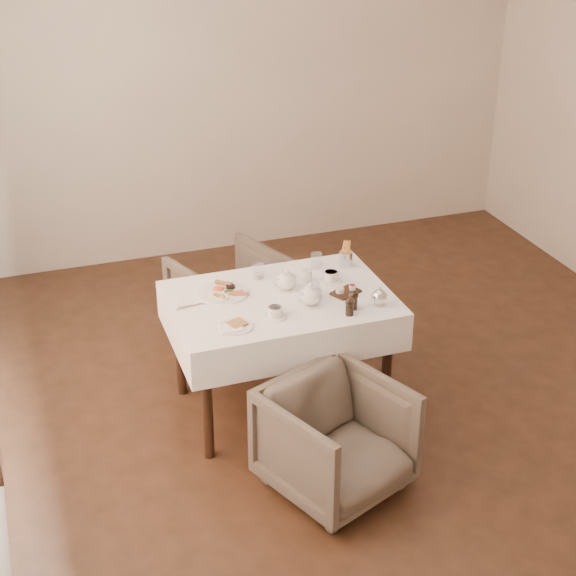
% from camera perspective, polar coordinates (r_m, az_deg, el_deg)
% --- Properties ---
extents(table, '(1.28, 0.88, 0.75)m').
position_cam_1_polar(table, '(5.15, -0.50, -1.75)').
color(table, black).
rests_on(table, ground).
extents(armchair_near, '(0.86, 0.87, 0.61)m').
position_cam_1_polar(armchair_near, '(4.70, 3.13, -9.77)').
color(armchair_near, brown).
rests_on(armchair_near, ground).
extents(armchair_far, '(0.86, 0.88, 0.62)m').
position_cam_1_polar(armchair_far, '(6.06, -3.74, -0.59)').
color(armchair_far, brown).
rests_on(armchair_far, ground).
extents(breakfast_plate, '(0.30, 0.30, 0.04)m').
position_cam_1_polar(breakfast_plate, '(5.14, -4.24, -0.27)').
color(breakfast_plate, white).
rests_on(breakfast_plate, table).
extents(side_plate, '(0.19, 0.19, 0.02)m').
position_cam_1_polar(side_plate, '(4.79, -3.47, -2.50)').
color(side_plate, white).
rests_on(side_plate, table).
extents(teapot_centre, '(0.19, 0.16, 0.13)m').
position_cam_1_polar(teapot_centre, '(5.15, -0.12, 0.57)').
color(teapot_centre, white).
rests_on(teapot_centre, table).
extents(teapot_front, '(0.20, 0.18, 0.14)m').
position_cam_1_polar(teapot_front, '(4.98, 1.48, -0.39)').
color(teapot_front, white).
rests_on(teapot_front, table).
extents(creamer, '(0.08, 0.08, 0.07)m').
position_cam_1_polar(creamer, '(5.27, 1.23, 0.84)').
color(creamer, white).
rests_on(creamer, table).
extents(teacup_near, '(0.13, 0.13, 0.06)m').
position_cam_1_polar(teacup_near, '(4.88, -0.84, -1.58)').
color(teacup_near, white).
rests_on(teacup_near, table).
extents(teacup_far, '(0.13, 0.13, 0.06)m').
position_cam_1_polar(teacup_far, '(5.27, 2.80, 0.73)').
color(teacup_far, white).
rests_on(teacup_far, table).
extents(glass_left, '(0.08, 0.08, 0.09)m').
position_cam_1_polar(glass_left, '(5.30, -1.95, 1.12)').
color(glass_left, silver).
rests_on(glass_left, table).
extents(glass_mid, '(0.07, 0.07, 0.09)m').
position_cam_1_polar(glass_mid, '(5.08, 1.76, -0.10)').
color(glass_mid, silver).
rests_on(glass_mid, table).
extents(glass_right, '(0.08, 0.08, 0.10)m').
position_cam_1_polar(glass_right, '(5.42, 1.85, 1.77)').
color(glass_right, silver).
rests_on(glass_right, table).
extents(condiment_board, '(0.19, 0.17, 0.04)m').
position_cam_1_polar(condiment_board, '(5.14, 3.73, -0.22)').
color(condiment_board, black).
rests_on(condiment_board, table).
extents(pepper_mill_left, '(0.05, 0.05, 0.11)m').
position_cam_1_polar(pepper_mill_left, '(4.90, 4.01, -1.19)').
color(pepper_mill_left, black).
rests_on(pepper_mill_left, table).
extents(pepper_mill_right, '(0.07, 0.07, 0.11)m').
position_cam_1_polar(pepper_mill_right, '(4.96, 4.25, -0.76)').
color(pepper_mill_right, black).
rests_on(pepper_mill_right, table).
extents(silver_pot, '(0.12, 0.11, 0.11)m').
position_cam_1_polar(silver_pot, '(5.02, 5.91, -0.50)').
color(silver_pot, white).
rests_on(silver_pot, table).
extents(fries_cup, '(0.08, 0.08, 0.17)m').
position_cam_1_polar(fries_cup, '(5.45, 3.77, 2.15)').
color(fries_cup, silver).
rests_on(fries_cup, table).
extents(cutlery_fork, '(0.20, 0.02, 0.00)m').
position_cam_1_polar(cutlery_fork, '(5.03, -6.00, -1.10)').
color(cutlery_fork, silver).
rests_on(cutlery_fork, table).
extents(cutlery_knife, '(0.21, 0.05, 0.00)m').
position_cam_1_polar(cutlery_knife, '(5.03, -6.14, -1.16)').
color(cutlery_knife, silver).
rests_on(cutlery_knife, table).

